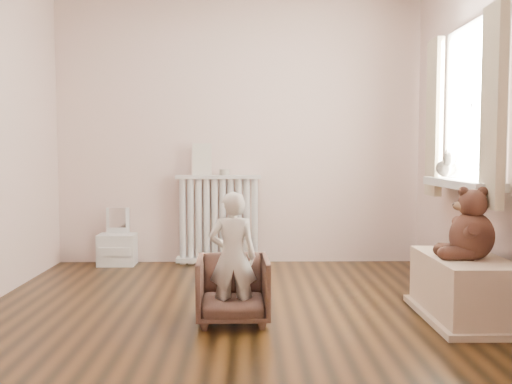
{
  "coord_description": "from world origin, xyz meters",
  "views": [
    {
      "loc": [
        0.08,
        -3.9,
        1.1
      ],
      "look_at": [
        0.15,
        0.45,
        0.8
      ],
      "focal_mm": 40.0,
      "sensor_mm": 36.0,
      "label": 1
    }
  ],
  "objects_px": {
    "teddy_bear": "(472,220)",
    "plush_cat": "(446,165)",
    "armchair": "(233,289)",
    "radiator": "(219,225)",
    "toy_vanity": "(117,237)",
    "toy_bench": "(464,289)",
    "child": "(233,257)"
  },
  "relations": [
    {
      "from": "radiator",
      "to": "toy_bench",
      "type": "height_order",
      "value": "radiator"
    },
    {
      "from": "radiator",
      "to": "child",
      "type": "relative_size",
      "value": 1.05
    },
    {
      "from": "toy_vanity",
      "to": "radiator",
      "type": "bearing_deg",
      "value": 1.73
    },
    {
      "from": "toy_bench",
      "to": "teddy_bear",
      "type": "distance_m",
      "value": 0.47
    },
    {
      "from": "teddy_bear",
      "to": "child",
      "type": "bearing_deg",
      "value": -171.58
    },
    {
      "from": "armchair",
      "to": "plush_cat",
      "type": "height_order",
      "value": "plush_cat"
    },
    {
      "from": "plush_cat",
      "to": "armchair",
      "type": "bearing_deg",
      "value": -162.04
    },
    {
      "from": "armchair",
      "to": "teddy_bear",
      "type": "bearing_deg",
      "value": -2.62
    },
    {
      "from": "toy_vanity",
      "to": "armchair",
      "type": "xyz_separation_m",
      "value": [
        1.18,
        -1.9,
        -0.06
      ]
    },
    {
      "from": "radiator",
      "to": "child",
      "type": "height_order",
      "value": "child"
    },
    {
      "from": "radiator",
      "to": "plush_cat",
      "type": "xyz_separation_m",
      "value": [
        1.86,
        -1.09,
        0.61
      ]
    },
    {
      "from": "toy_vanity",
      "to": "teddy_bear",
      "type": "xyz_separation_m",
      "value": [
        2.73,
        -1.92,
        0.4
      ]
    },
    {
      "from": "toy_vanity",
      "to": "toy_bench",
      "type": "bearing_deg",
      "value": -34.37
    },
    {
      "from": "toy_vanity",
      "to": "toy_bench",
      "type": "height_order",
      "value": "toy_vanity"
    },
    {
      "from": "teddy_bear",
      "to": "plush_cat",
      "type": "xyz_separation_m",
      "value": [
        0.13,
        0.86,
        0.33
      ]
    },
    {
      "from": "toy_vanity",
      "to": "child",
      "type": "height_order",
      "value": "child"
    },
    {
      "from": "armchair",
      "to": "teddy_bear",
      "type": "xyz_separation_m",
      "value": [
        1.55,
        -0.01,
        0.45
      ]
    },
    {
      "from": "child",
      "to": "teddy_bear",
      "type": "distance_m",
      "value": 1.56
    },
    {
      "from": "toy_vanity",
      "to": "plush_cat",
      "type": "height_order",
      "value": "plush_cat"
    },
    {
      "from": "toy_vanity",
      "to": "teddy_bear",
      "type": "relative_size",
      "value": 1.22
    },
    {
      "from": "radiator",
      "to": "teddy_bear",
      "type": "xyz_separation_m",
      "value": [
        1.73,
        -1.95,
        0.28
      ]
    },
    {
      "from": "armchair",
      "to": "radiator",
      "type": "bearing_deg",
      "value": 93.42
    },
    {
      "from": "toy_vanity",
      "to": "teddy_bear",
      "type": "distance_m",
      "value": 3.36
    },
    {
      "from": "toy_vanity",
      "to": "teddy_bear",
      "type": "height_order",
      "value": "teddy_bear"
    },
    {
      "from": "armchair",
      "to": "child",
      "type": "bearing_deg",
      "value": -92.08
    },
    {
      "from": "toy_bench",
      "to": "plush_cat",
      "type": "relative_size",
      "value": 3.56
    },
    {
      "from": "plush_cat",
      "to": "toy_vanity",
      "type": "bearing_deg",
      "value": 150.75
    },
    {
      "from": "radiator",
      "to": "plush_cat",
      "type": "relative_size",
      "value": 3.53
    },
    {
      "from": "toy_bench",
      "to": "toy_vanity",
      "type": "bearing_deg",
      "value": 145.63
    },
    {
      "from": "child",
      "to": "plush_cat",
      "type": "height_order",
      "value": "plush_cat"
    },
    {
      "from": "teddy_bear",
      "to": "plush_cat",
      "type": "bearing_deg",
      "value": 88.83
    },
    {
      "from": "toy_vanity",
      "to": "child",
      "type": "relative_size",
      "value": 0.67
    }
  ]
}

